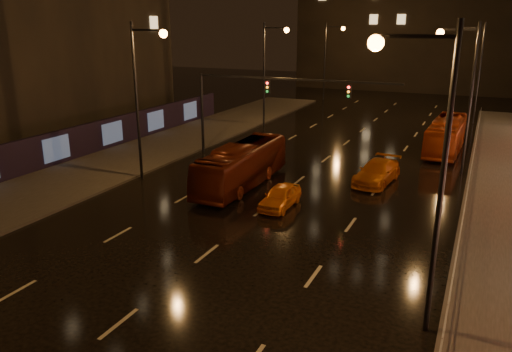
# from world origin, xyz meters

# --- Properties ---
(ground) EXTENTS (140.00, 140.00, 0.00)m
(ground) POSITION_xyz_m (0.00, 20.00, 0.00)
(ground) COLOR black
(ground) RESTS_ON ground
(sidewalk_left) EXTENTS (7.00, 70.00, 0.15)m
(sidewalk_left) POSITION_xyz_m (-13.50, 15.00, 0.07)
(sidewalk_left) COLOR #38332D
(sidewalk_left) RESTS_ON ground
(hoarding_left) EXTENTS (0.30, 46.00, 2.50)m
(hoarding_left) POSITION_xyz_m (-17.20, 12.00, 1.25)
(hoarding_left) COLOR black
(hoarding_left) RESTS_ON ground
(traffic_signal) EXTENTS (15.31, 0.32, 6.20)m
(traffic_signal) POSITION_xyz_m (-5.06, 20.00, 4.74)
(traffic_signal) COLOR black
(traffic_signal) RESTS_ON ground
(streetlight_right) EXTENTS (2.64, 0.50, 10.00)m
(streetlight_right) POSITION_xyz_m (8.92, 2.00, 6.43)
(streetlight_right) COLOR black
(streetlight_right) RESTS_ON ground
(railing_right) EXTENTS (0.05, 56.00, 1.00)m
(railing_right) POSITION_xyz_m (10.20, 18.00, 0.90)
(railing_right) COLOR #99999E
(railing_right) RESTS_ON sidewalk_right
(bus_red) EXTENTS (2.40, 9.67, 2.69)m
(bus_red) POSITION_xyz_m (-2.92, 13.50, 1.34)
(bus_red) COLOR #621E0E
(bus_red) RESTS_ON ground
(bus_curb) EXTENTS (2.60, 9.68, 2.68)m
(bus_curb) POSITION_xyz_m (8.01, 28.35, 1.34)
(bus_curb) COLOR #A53610
(bus_curb) RESTS_ON ground
(taxi_near) EXTENTS (1.49, 3.66, 1.25)m
(taxi_near) POSITION_xyz_m (0.74, 10.88, 0.62)
(taxi_near) COLOR orange
(taxi_near) RESTS_ON ground
(taxi_far) EXTENTS (2.56, 5.13, 1.43)m
(taxi_far) POSITION_xyz_m (4.72, 17.64, 0.72)
(taxi_far) COLOR #C45F12
(taxi_far) RESTS_ON ground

